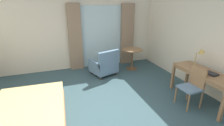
% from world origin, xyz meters
% --- Properties ---
extents(ground, '(6.40, 6.57, 0.10)m').
position_xyz_m(ground, '(0.00, 0.00, -0.05)').
color(ground, '#334C51').
extents(wall_back, '(6.00, 0.12, 2.52)m').
position_xyz_m(wall_back, '(0.00, 3.02, 1.26)').
color(wall_back, beige).
rests_on(wall_back, ground).
extents(wall_right, '(0.12, 6.17, 2.52)m').
position_xyz_m(wall_right, '(2.94, 0.00, 1.26)').
color(wall_right, beige).
rests_on(wall_right, ground).
extents(balcony_glass_door, '(1.53, 0.02, 2.22)m').
position_xyz_m(balcony_glass_door, '(0.89, 2.94, 1.11)').
color(balcony_glass_door, silver).
rests_on(balcony_glass_door, ground).
extents(curtain_panel_left, '(0.45, 0.10, 2.29)m').
position_xyz_m(curtain_panel_left, '(-0.09, 2.84, 1.14)').
color(curtain_panel_left, '#897056').
rests_on(curtain_panel_left, ground).
extents(curtain_panel_right, '(0.50, 0.10, 2.29)m').
position_xyz_m(curtain_panel_right, '(1.87, 2.84, 1.14)').
color(curtain_panel_right, '#897056').
rests_on(curtain_panel_right, ground).
extents(bed, '(2.12, 1.80, 0.96)m').
position_xyz_m(bed, '(-1.80, 0.17, 0.24)').
color(bed, olive).
rests_on(bed, ground).
extents(writing_desk, '(0.57, 1.54, 0.76)m').
position_xyz_m(writing_desk, '(2.46, -0.27, 0.67)').
color(writing_desk, olive).
rests_on(writing_desk, ground).
extents(desk_chair, '(0.44, 0.44, 0.91)m').
position_xyz_m(desk_chair, '(2.08, -0.34, 0.51)').
color(desk_chair, slate).
rests_on(desk_chair, ground).
extents(desk_lamp, '(0.28, 0.16, 0.50)m').
position_xyz_m(desk_lamp, '(2.58, 0.05, 1.13)').
color(desk_lamp, tan).
rests_on(desk_lamp, writing_desk).
extents(closed_book, '(0.22, 0.27, 0.04)m').
position_xyz_m(closed_book, '(2.46, -0.43, 0.78)').
color(closed_book, '#232328').
rests_on(closed_book, writing_desk).
extents(armchair_by_window, '(0.95, 0.92, 0.87)m').
position_xyz_m(armchair_by_window, '(0.69, 1.99, 0.34)').
color(armchair_by_window, slate).
rests_on(armchair_by_window, ground).
extents(round_cafe_table, '(0.71, 0.71, 0.75)m').
position_xyz_m(round_cafe_table, '(1.78, 2.16, 0.56)').
color(round_cafe_table, olive).
rests_on(round_cafe_table, ground).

